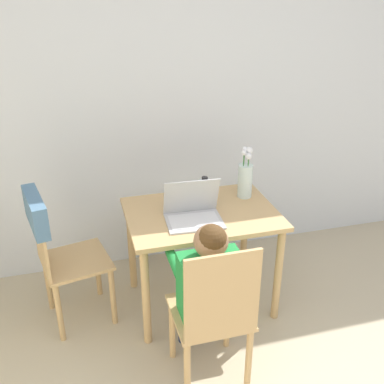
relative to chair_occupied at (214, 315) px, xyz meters
The scene contains 8 objects.
wall_back 1.60m from the chair_occupied, 80.93° to the left, with size 6.40×0.05×2.50m.
dining_table 0.72m from the chair_occupied, 78.80° to the left, with size 0.96×0.69×0.71m.
chair_occupied is the anchor object (origin of this frame).
chair_spare 1.09m from the chair_occupied, 137.05° to the left, with size 0.50×0.48×0.93m.
person_seated 0.19m from the chair_occupied, 90.13° to the left, with size 0.33×0.42×0.98m.
laptop 0.69m from the chair_occupied, 84.56° to the left, with size 0.36×0.28×0.26m.
flower_vase 1.04m from the chair_occupied, 59.90° to the left, with size 0.10×0.10×0.35m.
water_bottle 0.87m from the chair_occupied, 76.84° to the left, with size 0.07×0.07×0.20m.
Camera 1 is at (-0.81, -0.89, 2.05)m, focal length 42.00 mm.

